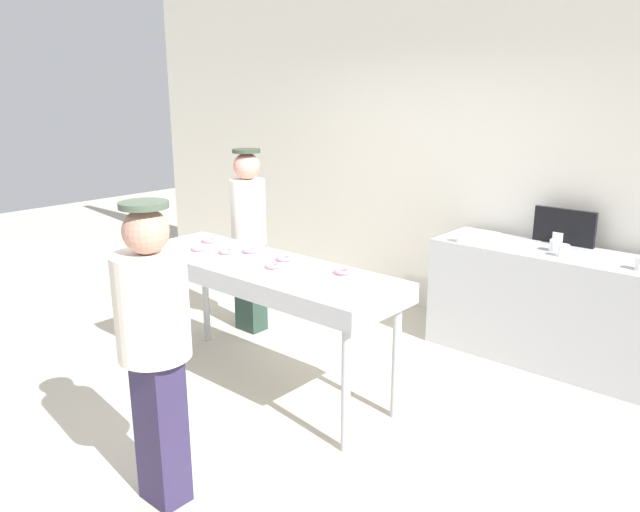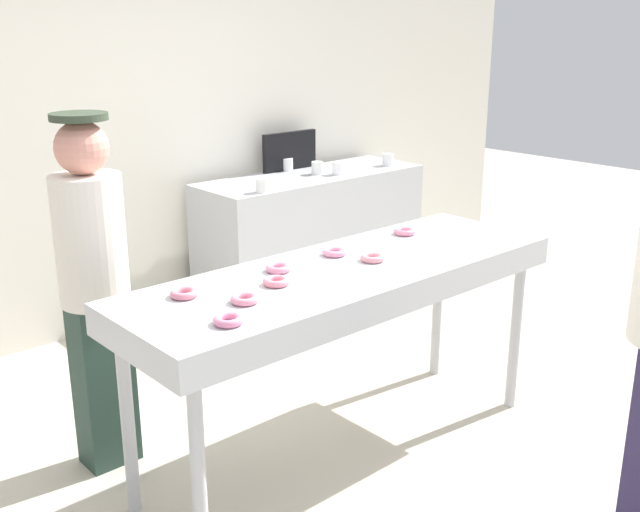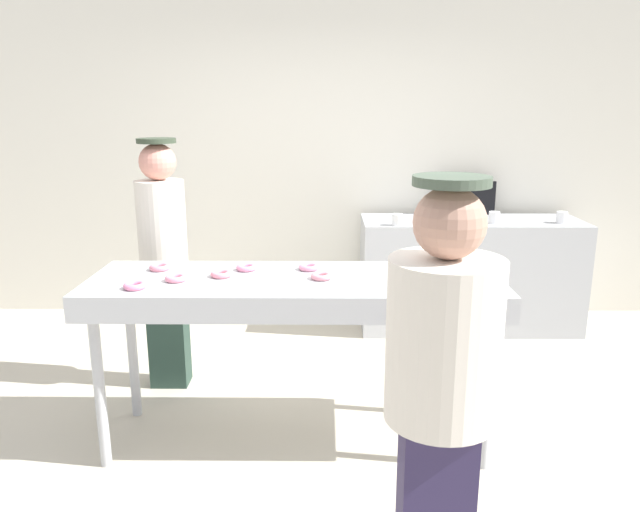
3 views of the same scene
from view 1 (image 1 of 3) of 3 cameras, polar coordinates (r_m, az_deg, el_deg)
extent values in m
plane|color=beige|center=(4.66, -5.20, -11.85)|extent=(16.00, 16.00, 0.00)
cube|color=silver|center=(5.93, 10.46, 10.87)|extent=(8.00, 0.12, 3.36)
cube|color=#B7BABF|center=(4.33, -5.48, -1.52)|extent=(2.16, 0.69, 0.13)
cube|color=slate|center=(4.32, -5.49, -1.18)|extent=(1.83, 0.48, 0.08)
cylinder|color=#B7BABF|center=(5.06, -15.25, -5.09)|extent=(0.06, 0.06, 0.81)
cylinder|color=#B7BABF|center=(3.71, 2.41, -12.34)|extent=(0.06, 0.06, 0.81)
cylinder|color=#B7BABF|center=(5.35, -10.58, -3.67)|extent=(0.06, 0.06, 0.81)
cylinder|color=#B7BABF|center=(4.10, 7.08, -9.65)|extent=(0.06, 0.06, 0.81)
torus|color=pink|center=(4.60, -8.73, 0.44)|extent=(0.12, 0.12, 0.03)
torus|color=pink|center=(4.20, -4.41, -0.89)|extent=(0.15, 0.15, 0.03)
torus|color=pink|center=(4.95, -10.30, 1.46)|extent=(0.11, 0.11, 0.03)
torus|color=pink|center=(4.60, -6.54, 0.52)|extent=(0.16, 0.16, 0.03)
torus|color=pink|center=(4.06, 2.06, -1.44)|extent=(0.15, 0.15, 0.03)
torus|color=pink|center=(4.72, -11.21, 0.71)|extent=(0.15, 0.15, 0.03)
torus|color=pink|center=(4.37, -3.39, -0.21)|extent=(0.13, 0.13, 0.03)
torus|color=pink|center=(4.77, -13.75, 0.73)|extent=(0.16, 0.16, 0.03)
cube|color=#233930|center=(5.53, -6.48, -2.91)|extent=(0.24, 0.18, 0.80)
cylinder|color=silver|center=(5.36, -6.70, 4.05)|extent=(0.30, 0.30, 0.57)
sphere|color=tan|center=(5.29, -6.84, 8.30)|extent=(0.23, 0.23, 0.23)
cylinder|color=#313C2C|center=(5.28, -6.89, 9.68)|extent=(0.24, 0.24, 0.03)
cube|color=#2D2549|center=(3.42, -14.54, -15.35)|extent=(0.24, 0.18, 0.83)
cylinder|color=silver|center=(3.13, -15.39, -4.53)|extent=(0.37, 0.37, 0.53)
sphere|color=tan|center=(3.02, -15.90, 2.23)|extent=(0.22, 0.22, 0.22)
cylinder|color=#495747|center=(3.00, -16.08, 4.59)|extent=(0.23, 0.23, 0.03)
cube|color=#B7BABF|center=(5.20, 20.15, -4.34)|extent=(1.78, 0.61, 0.91)
cylinder|color=white|center=(5.29, 21.23, 1.58)|extent=(0.09, 0.09, 0.09)
cylinder|color=white|center=(5.03, 21.02, 0.92)|extent=(0.09, 0.09, 0.09)
cylinder|color=white|center=(4.90, 21.69, 0.47)|extent=(0.09, 0.09, 0.09)
cylinder|color=white|center=(5.10, 13.03, 1.75)|extent=(0.09, 0.09, 0.09)
cube|color=black|center=(5.27, 21.76, 2.56)|extent=(0.48, 0.04, 0.29)
camera|label=2|loc=(5.24, -43.68, 9.61)|focal=42.03mm
camera|label=3|loc=(2.88, -52.28, 3.08)|focal=33.66mm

